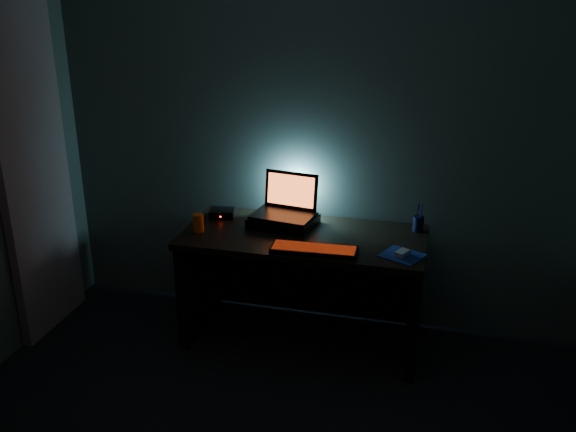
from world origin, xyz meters
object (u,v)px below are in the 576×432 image
(keyboard, at_px, (314,250))
(juice_glass, at_px, (199,223))
(laptop, at_px, (286,205))
(mouse, at_px, (402,253))
(router, at_px, (222,213))
(pen_cup, at_px, (418,224))

(keyboard, relative_size, juice_glass, 4.53)
(laptop, bearing_deg, juice_glass, -142.21)
(laptop, xyz_separation_m, mouse, (0.77, -0.33, -0.10))
(laptop, xyz_separation_m, keyboard, (0.27, -0.41, -0.10))
(keyboard, relative_size, router, 2.85)
(keyboard, relative_size, pen_cup, 5.26)
(laptop, distance_m, juice_glass, 0.57)
(pen_cup, bearing_deg, juice_glass, -165.53)
(router, bearing_deg, juice_glass, -112.96)
(juice_glass, bearing_deg, mouse, -2.58)
(laptop, relative_size, juice_glass, 3.69)
(mouse, relative_size, router, 0.50)
(router, bearing_deg, keyboard, -40.59)
(laptop, bearing_deg, pen_cup, 13.17)
(keyboard, height_order, router, router)
(pen_cup, bearing_deg, router, -176.71)
(pen_cup, distance_m, router, 1.27)
(mouse, xyz_separation_m, pen_cup, (0.06, 0.40, 0.03))
(juice_glass, bearing_deg, keyboard, -9.81)
(laptop, distance_m, keyboard, 0.50)
(pen_cup, relative_size, juice_glass, 0.86)
(laptop, height_order, pen_cup, laptop)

